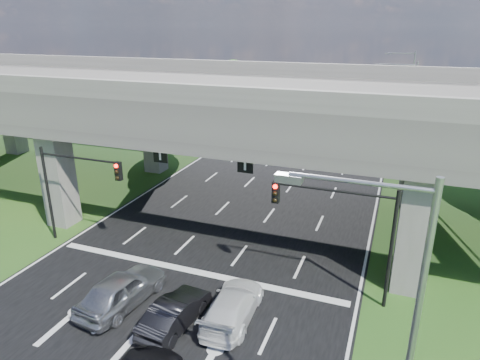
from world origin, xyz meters
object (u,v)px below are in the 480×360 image
Objects in this scene: signal_right at (345,221)px; streetlight_near at (392,345)px; streetlight_beyond at (407,87)px; car_silver at (122,290)px; car_dark at (175,313)px; car_white at (233,305)px; signal_left at (74,180)px; streetlight_far at (406,112)px.

signal_right is 0.60× the size of streetlight_near.
streetlight_beyond is 42.39m from car_silver.
car_dark is 0.87× the size of car_white.
car_white is at bearing -141.62° from signal_right.
streetlight_near reaches higher than car_white.
streetlight_near is 14.07m from car_silver.
signal_left is 40.30m from streetlight_beyond.
signal_left is 0.60× the size of streetlight_near.
streetlight_far reaches higher than car_white.
streetlight_near is at bearing -90.00° from streetlight_far.
car_silver is 1.18× the size of car_dark.
signal_left is 26.95m from streetlight_far.
signal_left reaches higher than car_white.
car_silver reaches higher than car_dark.
car_white is (-6.56, -39.45, -5.12)m from streetlight_beyond.
streetlight_far and streetlight_beyond have the same top height.
streetlight_near is 2.01× the size of car_silver.
signal_left is 0.60× the size of streetlight_far.
streetlight_near is 1.00× the size of streetlight_far.
streetlight_beyond is at bearing -99.61° from car_silver.
car_white is at bearing 135.07° from streetlight_near.
streetlight_far is at bearing 83.53° from signal_right.
signal_left is at bearing -19.35° from car_white.
streetlight_far is 27.58m from car_silver.
car_white is (-4.29, -3.40, -3.46)m from signal_right.
streetlight_far is at bearing 48.22° from signal_left.
car_dark is (-8.78, 5.17, -5.13)m from streetlight_near.
signal_right is 1.24× the size of car_white.
signal_left is at bearing -23.14° from car_dark.
streetlight_far is at bearing -90.00° from streetlight_beyond.
signal_left reaches higher than car_silver.
streetlight_beyond is 2.38× the size of car_dark.
signal_right is 10.33m from streetlight_near.
signal_left is at bearing 150.98° from streetlight_near.
car_silver is 3.16m from car_dark.
signal_right is at bearing -149.03° from car_silver.
signal_left is at bearing -116.43° from streetlight_beyond.
car_dark is at bearing 178.49° from car_silver.
car_white is at bearing -16.65° from signal_left.
streetlight_far is 24.89m from car_white.
car_silver is at bearing 154.70° from streetlight_near.
signal_right is 1.00× the size of signal_left.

